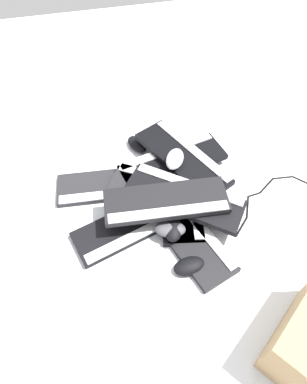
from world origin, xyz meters
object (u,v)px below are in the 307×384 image
(keyboard_8, at_px, (166,202))
(keyboard_3, at_px, (133,225))
(keyboard_0, at_px, (180,195))
(keyboard_5, at_px, (166,192))
(mouse_0, at_px, (189,266))
(mouse_4, at_px, (170,229))
(keyboard_7, at_px, (184,197))
(mouse_2, at_px, (175,159))
(keyboard_1, at_px, (157,172))
(keyboard_9, at_px, (183,158))
(keyboard_6, at_px, (173,162))
(mouse_3, at_px, (174,228))
(keyboard_4, at_px, (186,232))
(keyboard_2, at_px, (113,186))
(mouse_1, at_px, (137,144))

(keyboard_8, bearing_deg, keyboard_3, -174.31)
(keyboard_0, distance_m, keyboard_5, 0.06)
(mouse_0, bearing_deg, mouse_4, 97.65)
(keyboard_7, xyz_separation_m, mouse_0, (-0.05, -0.25, -0.05))
(keyboard_3, distance_m, mouse_2, 0.30)
(keyboard_1, xyz_separation_m, keyboard_9, (0.11, -0.00, 0.06))
(keyboard_6, distance_m, mouse_2, 0.08)
(keyboard_5, height_order, keyboard_9, keyboard_9)
(mouse_0, distance_m, mouse_3, 0.14)
(keyboard_6, bearing_deg, keyboard_0, -93.20)
(keyboard_4, height_order, keyboard_9, keyboard_9)
(keyboard_8, xyz_separation_m, mouse_4, (-0.00, -0.08, -0.05))
(keyboard_2, height_order, keyboard_5, keyboard_5)
(keyboard_3, relative_size, mouse_4, 4.22)
(keyboard_2, relative_size, keyboard_4, 0.97)
(mouse_4, bearing_deg, keyboard_2, 137.43)
(keyboard_8, relative_size, keyboard_9, 0.98)
(mouse_0, bearing_deg, keyboard_7, 73.23)
(keyboard_0, xyz_separation_m, mouse_1, (-0.11, 0.30, 0.01))
(keyboard_1, bearing_deg, keyboard_0, -65.53)
(keyboard_1, xyz_separation_m, keyboard_4, (0.04, -0.30, 0.00))
(keyboard_2, bearing_deg, mouse_1, 55.06)
(keyboard_2, xyz_separation_m, keyboard_5, (0.19, -0.10, 0.03))
(keyboard_1, height_order, keyboard_6, keyboard_6)
(keyboard_0, bearing_deg, mouse_1, 110.18)
(mouse_0, bearing_deg, keyboard_5, 85.55)
(mouse_0, bearing_deg, keyboard_0, 74.70)
(keyboard_7, relative_size, mouse_3, 4.01)
(keyboard_0, height_order, keyboard_2, same)
(keyboard_9, relative_size, mouse_0, 4.20)
(keyboard_5, bearing_deg, mouse_4, -98.99)
(keyboard_0, xyz_separation_m, keyboard_4, (-0.02, -0.17, 0.00))
(keyboard_0, distance_m, keyboard_9, 0.15)
(keyboard_1, relative_size, keyboard_9, 0.98)
(keyboard_2, distance_m, mouse_0, 0.45)
(keyboard_8, height_order, mouse_0, keyboard_8)
(keyboard_1, relative_size, mouse_1, 4.12)
(keyboard_1, height_order, mouse_2, mouse_2)
(keyboard_0, bearing_deg, mouse_0, -99.71)
(mouse_0, relative_size, mouse_1, 1.00)
(keyboard_6, xyz_separation_m, mouse_2, (-0.01, -0.04, 0.07))
(mouse_0, relative_size, mouse_4, 1.00)
(mouse_3, bearing_deg, keyboard_3, -102.22)
(keyboard_5, relative_size, keyboard_7, 1.03)
(mouse_3, bearing_deg, keyboard_7, 162.50)
(mouse_2, bearing_deg, keyboard_8, -175.32)
(keyboard_0, bearing_deg, keyboard_9, 71.19)
(keyboard_2, bearing_deg, keyboard_1, 9.19)
(keyboard_4, distance_m, mouse_1, 0.48)
(keyboard_5, distance_m, keyboard_9, 0.17)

